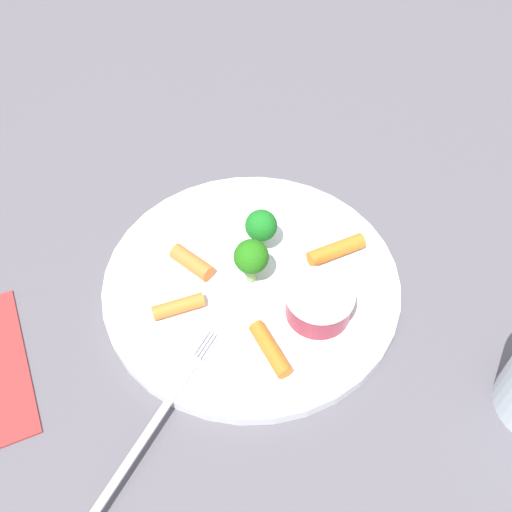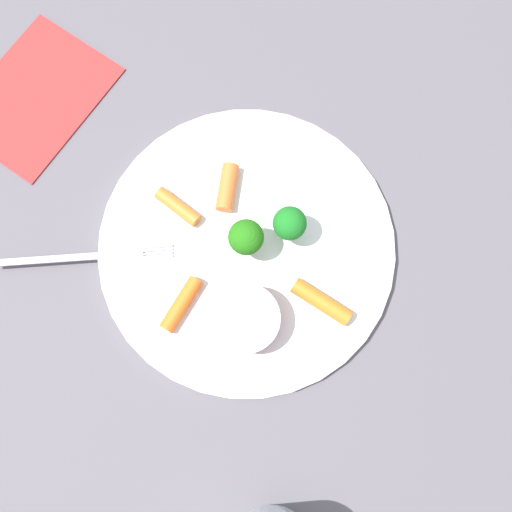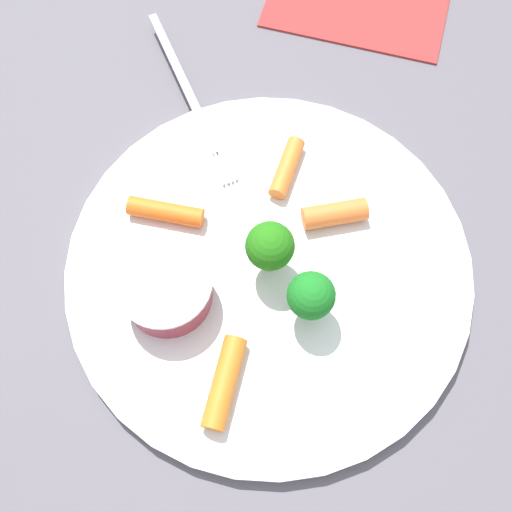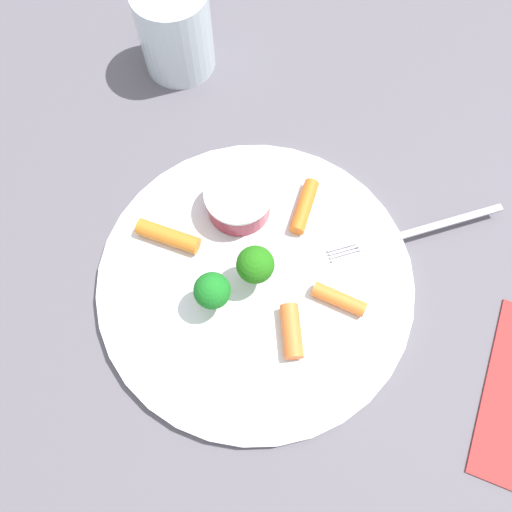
{
  "view_description": "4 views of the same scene",
  "coord_description": "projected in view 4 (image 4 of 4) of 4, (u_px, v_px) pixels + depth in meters",
  "views": [
    {
      "loc": [
        0.26,
        -0.22,
        0.46
      ],
      "look_at": [
        -0.01,
        0.02,
        0.02
      ],
      "focal_mm": 40.98,
      "sensor_mm": 36.0,
      "label": 1
    },
    {
      "loc": [
        0.12,
        0.04,
        0.53
      ],
      "look_at": [
        0.01,
        0.01,
        0.03
      ],
      "focal_mm": 39.33,
      "sensor_mm": 36.0,
      "label": 2
    },
    {
      "loc": [
        0.02,
        0.16,
        0.41
      ],
      "look_at": [
        0.01,
        -0.0,
        0.03
      ],
      "focal_mm": 42.67,
      "sensor_mm": 36.0,
      "label": 3
    },
    {
      "loc": [
        -0.15,
        -0.01,
        0.44
      ],
      "look_at": [
        0.02,
        0.0,
        0.02
      ],
      "focal_mm": 35.38,
      "sensor_mm": 36.0,
      "label": 4
    }
  ],
  "objects": [
    {
      "name": "ground_plane",
      "position": [
        255.0,
        283.0,
        0.46
      ],
      "size": [
        2.4,
        2.4,
        0.0
      ],
      "primitive_type": "plane",
      "color": "#58555D"
    },
    {
      "name": "sauce_cup",
      "position": [
        239.0,
        201.0,
        0.46
      ],
      "size": [
        0.06,
        0.06,
        0.03
      ],
      "color": "maroon",
      "rests_on": "plate"
    },
    {
      "name": "broccoli_floret_1",
      "position": [
        254.0,
        262.0,
        0.42
      ],
      "size": [
        0.03,
        0.03,
        0.05
      ],
      "color": "#8DAE65",
      "rests_on": "plate"
    },
    {
      "name": "carrot_stick_3",
      "position": [
        304.0,
        206.0,
        0.47
      ],
      "size": [
        0.06,
        0.03,
        0.01
      ],
      "primitive_type": "cylinder",
      "rotation": [
        1.57,
        0.0,
        1.33
      ],
      "color": "orange",
      "rests_on": "plate"
    },
    {
      "name": "broccoli_floret_0",
      "position": [
        212.0,
        291.0,
        0.42
      ],
      "size": [
        0.03,
        0.03,
        0.05
      ],
      "color": "#82BE67",
      "rests_on": "plate"
    },
    {
      "name": "plate",
      "position": [
        255.0,
        280.0,
        0.46
      ],
      "size": [
        0.28,
        0.28,
        0.01
      ],
      "primitive_type": "cylinder",
      "color": "white",
      "rests_on": "ground_plane"
    },
    {
      "name": "fork",
      "position": [
        414.0,
        232.0,
        0.47
      ],
      "size": [
        0.07,
        0.17,
        0.0
      ],
      "color": "#B7AEBE",
      "rests_on": "plate"
    },
    {
      "name": "carrot_stick_0",
      "position": [
        339.0,
        299.0,
        0.44
      ],
      "size": [
        0.03,
        0.05,
        0.01
      ],
      "primitive_type": "cylinder",
      "rotation": [
        1.57,
        0.0,
        2.77
      ],
      "color": "orange",
      "rests_on": "plate"
    },
    {
      "name": "carrot_stick_2",
      "position": [
        292.0,
        331.0,
        0.42
      ],
      "size": [
        0.05,
        0.02,
        0.02
      ],
      "primitive_type": "cylinder",
      "rotation": [
        1.57,
        0.0,
        4.86
      ],
      "color": "orange",
      "rests_on": "plate"
    },
    {
      "name": "carrot_stick_1",
      "position": [
        168.0,
        236.0,
        0.46
      ],
      "size": [
        0.03,
        0.06,
        0.02
      ],
      "primitive_type": "cylinder",
      "rotation": [
        1.57,
        0.0,
        6.0
      ],
      "color": "orange",
      "rests_on": "plate"
    },
    {
      "name": "drinking_glass",
      "position": [
        175.0,
        30.0,
        0.52
      ],
      "size": [
        0.08,
        0.08,
        0.09
      ],
      "primitive_type": "cylinder",
      "color": "silver",
      "rests_on": "ground_plane"
    }
  ]
}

